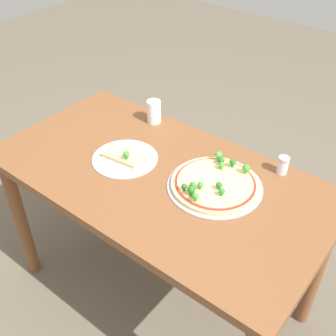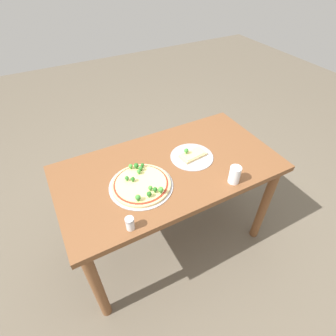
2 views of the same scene
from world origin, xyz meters
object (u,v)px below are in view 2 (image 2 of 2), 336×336
object	(u,v)px
pizza_tray_slice	(192,156)
condiment_shaker	(130,223)
drinking_cup	(235,175)
pizza_tray_whole	(141,184)
dining_table	(169,179)

from	to	relation	value
pizza_tray_slice	condiment_shaker	world-z (taller)	condiment_shaker
pizza_tray_slice	drinking_cup	distance (m)	0.31
pizza_tray_whole	pizza_tray_slice	size ratio (longest dim) A/B	1.33
drinking_cup	condiment_shaker	xyz separation A→B (m)	(0.62, 0.02, -0.02)
pizza_tray_whole	condiment_shaker	size ratio (longest dim) A/B	4.95
pizza_tray_slice	condiment_shaker	distance (m)	0.62
dining_table	pizza_tray_slice	world-z (taller)	pizza_tray_slice
dining_table	drinking_cup	xyz separation A→B (m)	(-0.25, 0.28, 0.16)
pizza_tray_whole	drinking_cup	distance (m)	0.51
pizza_tray_whole	condiment_shaker	bearing A→B (deg)	55.66
dining_table	pizza_tray_slice	distance (m)	0.20
dining_table	drinking_cup	distance (m)	0.41
drinking_cup	pizza_tray_slice	bearing A→B (deg)	-73.30
pizza_tray_slice	drinking_cup	world-z (taller)	drinking_cup
pizza_tray_whole	drinking_cup	xyz separation A→B (m)	(-0.47, 0.21, 0.04)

